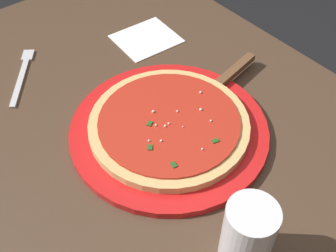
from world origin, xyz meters
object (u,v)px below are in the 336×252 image
Objects in this scene: pizza_server at (222,80)px; napkin_folded_right at (146,39)px; cup_tall_drink at (248,234)px; fork at (23,73)px; serving_plate at (168,131)px; pizza at (168,125)px.

pizza_server reaches higher than napkin_folded_right.
cup_tall_drink is (0.29, -0.24, 0.04)m from pizza_server.
napkin_folded_right is at bearing 77.04° from fork.
napkin_folded_right is at bearing 157.68° from cup_tall_drink.
fork is (-0.59, -0.07, -0.06)m from cup_tall_drink.
serving_plate is 0.02m from pizza.
pizza_server is 0.24m from napkin_folded_right.
pizza is (0.00, -0.00, 0.02)m from serving_plate.
cup_tall_drink is at bearing -38.92° from pizza_server.
fork is at bearing -157.67° from pizza.
napkin_folded_right is at bearing 150.66° from serving_plate.
fork is (-0.33, -0.14, -0.00)m from serving_plate.
cup_tall_drink is 0.84× the size of napkin_folded_right.
serving_plate is at bearing -79.29° from pizza_server.
pizza is at bearing -79.28° from pizza_server.
pizza_server is at bearing 4.86° from napkin_folded_right.
pizza_server is at bearing 141.08° from cup_tall_drink.
serving_plate is 2.69× the size of napkin_folded_right.
napkin_folded_right is (-0.23, -0.02, -0.02)m from pizza_server.
pizza reaches higher than fork.
pizza_server is (-0.03, 0.17, -0.00)m from pizza.
pizza_server reaches higher than serving_plate.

